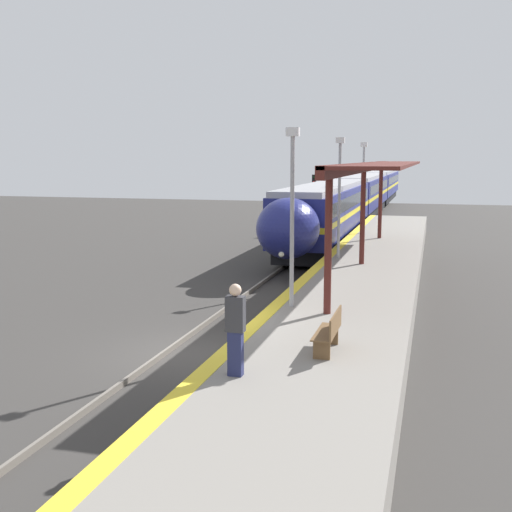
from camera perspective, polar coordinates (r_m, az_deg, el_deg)
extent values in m
plane|color=#383533|center=(17.54, -5.48, -8.67)|extent=(120.00, 120.00, 0.00)
cube|color=slate|center=(17.78, -7.67, -8.22)|extent=(0.08, 90.00, 0.15)
cube|color=slate|center=(17.28, -3.23, -8.65)|extent=(0.08, 90.00, 0.15)
cube|color=black|center=(38.47, 6.34, 1.78)|extent=(2.51, 17.59, 0.77)
cube|color=navy|center=(38.38, 6.36, 2.98)|extent=(2.85, 19.12, 0.85)
cube|color=yellow|center=(38.33, 6.37, 3.83)|extent=(2.87, 19.12, 0.29)
cube|color=navy|center=(38.27, 6.39, 5.00)|extent=(2.85, 19.12, 1.28)
cube|color=black|center=(38.27, 6.39, 4.90)|extent=(2.88, 17.59, 0.70)
cube|color=#9E9EA3|center=(38.23, 6.41, 6.18)|extent=(2.57, 19.12, 0.30)
cylinder|color=black|center=(31.78, 3.02, 0.05)|extent=(0.12, 0.86, 0.86)
cylinder|color=black|center=(31.51, 5.58, -0.06)|extent=(0.12, 0.86, 0.86)
cylinder|color=black|center=(33.91, 3.82, 0.59)|extent=(0.12, 0.86, 0.86)
cylinder|color=black|center=(33.65, 6.22, 0.49)|extent=(0.12, 0.86, 0.86)
cylinder|color=black|center=(43.34, 6.42, 2.34)|extent=(0.12, 0.86, 0.86)
cylinder|color=black|center=(43.14, 8.31, 2.27)|extent=(0.12, 0.86, 0.86)
cylinder|color=black|center=(45.50, 6.86, 2.63)|extent=(0.12, 0.86, 0.86)
cylinder|color=black|center=(45.31, 8.66, 2.57)|extent=(0.12, 0.86, 0.86)
ellipsoid|color=navy|center=(27.86, 2.87, 2.48)|extent=(2.74, 3.35, 2.66)
ellipsoid|color=black|center=(27.41, 2.68, 3.29)|extent=(2.00, 1.96, 1.35)
sphere|color=#F9F4CC|center=(26.77, 2.26, 0.15)|extent=(0.24, 0.24, 0.24)
cube|color=black|center=(58.13, 9.49, 4.07)|extent=(2.51, 17.59, 0.77)
cube|color=navy|center=(58.07, 9.51, 4.86)|extent=(2.85, 19.12, 0.85)
cube|color=yellow|center=(58.04, 9.53, 5.42)|extent=(2.87, 19.12, 0.29)
cube|color=navy|center=(58.00, 9.55, 6.20)|extent=(2.85, 19.12, 1.28)
cube|color=black|center=(58.00, 9.55, 6.13)|extent=(2.88, 17.59, 0.70)
cube|color=#9E9EA3|center=(57.97, 9.57, 6.98)|extent=(2.57, 19.12, 0.30)
cylinder|color=black|center=(51.28, 7.85, 3.30)|extent=(0.12, 0.86, 0.86)
cylinder|color=black|center=(51.11, 9.45, 3.25)|extent=(0.12, 0.86, 0.86)
cylinder|color=black|center=(53.45, 8.17, 3.51)|extent=(0.12, 0.86, 0.86)
cylinder|color=black|center=(53.29, 9.71, 3.46)|extent=(0.12, 0.86, 0.86)
cylinder|color=black|center=(63.01, 9.30, 4.27)|extent=(0.12, 0.86, 0.86)
cylinder|color=black|center=(62.87, 10.61, 4.23)|extent=(0.12, 0.86, 0.86)
cylinder|color=black|center=(65.19, 9.52, 4.41)|extent=(0.12, 0.86, 0.86)
cylinder|color=black|center=(65.06, 10.78, 4.37)|extent=(0.12, 0.86, 0.86)
cube|color=black|center=(77.93, 11.06, 5.19)|extent=(2.51, 17.59, 0.77)
cube|color=navy|center=(77.88, 11.07, 5.78)|extent=(2.85, 19.12, 0.85)
cube|color=yellow|center=(77.86, 11.09, 6.20)|extent=(2.87, 19.12, 0.29)
cube|color=navy|center=(77.83, 11.10, 6.78)|extent=(2.85, 19.12, 1.28)
cube|color=black|center=(77.83, 11.10, 6.73)|extent=(2.88, 17.59, 0.70)
cube|color=#9E9EA3|center=(77.81, 11.12, 7.36)|extent=(2.57, 19.12, 0.30)
cylinder|color=black|center=(71.01, 10.02, 4.75)|extent=(0.12, 0.86, 0.86)
cylinder|color=black|center=(70.89, 11.18, 4.71)|extent=(0.12, 0.86, 0.86)
cylinder|color=black|center=(73.20, 10.19, 4.86)|extent=(0.12, 0.86, 0.86)
cylinder|color=black|center=(73.08, 11.31, 4.82)|extent=(0.12, 0.86, 0.86)
cylinder|color=black|center=(82.80, 10.82, 5.28)|extent=(0.12, 0.86, 0.86)
cylinder|color=black|center=(82.70, 11.82, 5.25)|extent=(0.12, 0.86, 0.86)
cylinder|color=black|center=(84.99, 10.94, 5.36)|extent=(0.12, 0.86, 0.86)
cylinder|color=black|center=(84.89, 11.92, 5.33)|extent=(0.12, 0.86, 0.86)
cube|color=gray|center=(16.49, 6.37, -7.95)|extent=(4.02, 64.00, 1.03)
cube|color=yellow|center=(16.72, 0.24, -5.82)|extent=(0.40, 64.00, 0.01)
cube|color=brown|center=(13.69, 5.86, -8.28)|extent=(0.36, 0.06, 0.42)
cube|color=brown|center=(14.78, 6.62, -7.01)|extent=(0.36, 0.06, 0.42)
cube|color=brown|center=(14.17, 6.27, -6.75)|extent=(0.44, 1.53, 0.03)
cube|color=brown|center=(14.08, 7.09, -5.87)|extent=(0.04, 1.53, 0.44)
cube|color=navy|center=(12.60, -1.83, -8.66)|extent=(0.28, 0.20, 0.88)
cube|color=#333338|center=(12.38, -1.85, -5.17)|extent=(0.36, 0.22, 0.70)
sphere|color=beige|center=(12.28, -1.86, -3.04)|extent=(0.24, 0.24, 0.24)
cylinder|color=#59595E|center=(45.58, 5.16, 4.24)|extent=(0.14, 0.14, 3.35)
cube|color=black|center=(45.47, 5.19, 6.78)|extent=(0.28, 0.20, 0.70)
sphere|color=black|center=(45.36, 5.17, 6.99)|extent=(0.14, 0.14, 0.14)
sphere|color=red|center=(45.37, 5.16, 6.56)|extent=(0.14, 0.14, 0.14)
cylinder|color=#9E9EA3|center=(18.02, 3.22, 2.96)|extent=(0.12, 0.12, 4.79)
cube|color=silver|center=(17.95, 3.29, 10.97)|extent=(0.36, 0.20, 0.24)
cylinder|color=#9E9EA3|center=(27.08, 7.40, 4.84)|extent=(0.12, 0.12, 4.79)
cube|color=silver|center=(27.03, 7.51, 10.16)|extent=(0.36, 0.20, 0.24)
cylinder|color=#9E9EA3|center=(36.23, 9.49, 5.77)|extent=(0.12, 0.12, 4.79)
cube|color=silver|center=(36.19, 9.59, 9.74)|extent=(0.36, 0.20, 0.24)
cylinder|color=#511E19|center=(17.30, 6.43, 0.92)|extent=(0.20, 0.20, 3.73)
cylinder|color=#511E19|center=(25.73, 9.46, 3.41)|extent=(0.20, 0.20, 3.73)
cylinder|color=#511E19|center=(34.22, 10.99, 4.67)|extent=(0.20, 0.20, 3.73)
cube|color=#511E19|center=(25.63, 9.57, 7.79)|extent=(0.24, 20.11, 0.36)
cube|color=#511E19|center=(25.55, 11.60, 8.00)|extent=(2.00, 20.11, 0.10)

